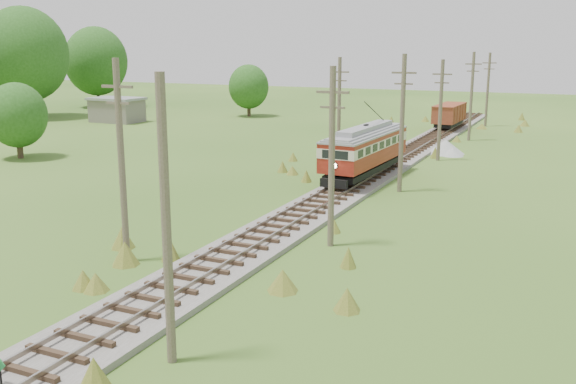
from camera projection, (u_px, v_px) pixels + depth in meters
The scene contains 18 objects.
railbed_main at pixel (367, 177), 46.64m from camera, with size 3.60×96.00×0.57m.
switch_marker at pixel (0, 371), 17.86m from camera, with size 0.45×0.06×1.08m.
streetcar at pixel (365, 147), 45.58m from camera, with size 3.09×11.39×5.17m.
gondola at pixel (449, 114), 72.72m from camera, with size 2.61×7.49×2.47m.
gravel_pile at pixel (447, 147), 57.38m from camera, with size 3.48×3.69×1.27m.
utility_pole_r_1 at pixel (166, 224), 18.77m from camera, with size 0.30×0.30×8.80m.
utility_pole_r_2 at pixel (332, 156), 30.19m from camera, with size 1.60×0.30×8.60m.
utility_pole_r_3 at pixel (402, 122), 41.68m from camera, with size 1.60×0.30×9.00m.
utility_pole_r_4 at pixel (440, 109), 53.34m from camera, with size 1.60×0.30×8.40m.
utility_pole_r_5 at pixel (471, 96), 64.62m from camera, with size 1.60×0.30×8.90m.
utility_pole_r_6 at pixel (488, 89), 76.23m from camera, with size 1.60×0.30×8.70m.
utility_pole_l_a at pixel (121, 160), 27.90m from camera, with size 1.60×0.30×9.00m.
utility_pole_l_b at pixel (339, 109), 52.84m from camera, with size 1.60×0.30×8.60m.
tree_left_4 at pixel (24, 54), 84.60m from camera, with size 11.34×11.34×14.61m.
tree_left_5 at pixel (96, 61), 99.85m from camera, with size 9.66×9.66×12.44m.
tree_mid_a at pixel (249, 87), 87.32m from camera, with size 5.46×5.46×7.03m.
tree_mid_c at pixel (17, 115), 54.58m from camera, with size 5.04×5.04×6.49m.
shed at pixel (117, 110), 81.27m from camera, with size 6.40×4.40×3.10m.
Camera 1 is at (13.93, -9.92, 9.50)m, focal length 40.00 mm.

